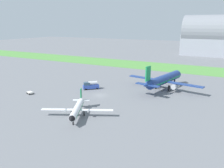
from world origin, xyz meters
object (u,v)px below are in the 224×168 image
object	(u,v)px
fuel_truck_near_gate	(91,85)
airplane_midfield_jet	(164,80)
baggage_cart_midfield	(30,93)
airplane_foreground_turboprop	(77,109)

from	to	relation	value
fuel_truck_near_gate	airplane_midfield_jet	bearing A→B (deg)	164.73
baggage_cart_midfield	fuel_truck_near_gate	bearing A→B (deg)	60.19
fuel_truck_near_gate	baggage_cart_midfield	size ratio (longest dim) A/B	2.33
airplane_foreground_turboprop	fuel_truck_near_gate	size ratio (longest dim) A/B	3.02
airplane_foreground_turboprop	baggage_cart_midfield	xyz separation A→B (m)	(-29.14, 9.19, -1.72)
airplane_midfield_jet	airplane_foreground_turboprop	world-z (taller)	airplane_midfield_jet
airplane_midfield_jet	baggage_cart_midfield	distance (m)	52.80
airplane_midfield_jet	baggage_cart_midfield	world-z (taller)	airplane_midfield_jet
airplane_midfield_jet	baggage_cart_midfield	bearing A→B (deg)	135.95
fuel_truck_near_gate	baggage_cart_midfield	bearing A→B (deg)	2.95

